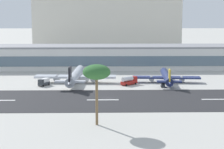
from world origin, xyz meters
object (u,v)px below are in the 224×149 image
distant_hotel_block (107,25)px  service_baggage_tug_2 (163,85)px  service_box_truck_0 (44,82)px  service_fuel_truck_1 (129,81)px  airliner_black_tail_gate_0 (75,76)px  airliner_gold_tail_gate_1 (167,77)px  terminal_building (114,57)px  palm_tree_1 (97,73)px

distant_hotel_block → service_baggage_tug_2: distant_hotel_block is taller
service_box_truck_0 → service_fuel_truck_1: 38.75m
airliner_black_tail_gate_0 → distant_hotel_block: bearing=-2.8°
airliner_black_tail_gate_0 → airliner_gold_tail_gate_1: bearing=-87.4°
distant_hotel_block → service_baggage_tug_2: size_ratio=37.18×
terminal_building → palm_tree_1: bearing=-93.8°
distant_hotel_block → airliner_black_tail_gate_0: size_ratio=2.54×
service_box_truck_0 → palm_tree_1: (24.95, -64.64, 13.72)m
service_box_truck_0 → service_baggage_tug_2: size_ratio=1.94×
airliner_gold_tail_gate_1 → service_box_truck_0: (-56.83, -6.63, -0.90)m
service_box_truck_0 → service_fuel_truck_1: service_fuel_truck_1 is taller
service_box_truck_0 → service_fuel_truck_1: bearing=120.5°
distant_hotel_block → airliner_black_tail_gate_0: (-16.72, -163.70, -18.62)m
airliner_gold_tail_gate_1 → service_box_truck_0: size_ratio=6.29×
distant_hotel_block → terminal_building: bearing=-88.6°
airliner_black_tail_gate_0 → service_box_truck_0: size_ratio=7.54×
distant_hotel_block → service_box_truck_0: 174.51m
airliner_black_tail_gate_0 → airliner_gold_tail_gate_1: 43.14m
airliner_black_tail_gate_0 → service_baggage_tug_2: size_ratio=14.62×
service_box_truck_0 → palm_tree_1: bearing=49.8°
distant_hotel_block → palm_tree_1: distant_hotel_block is taller
service_fuel_truck_1 → service_baggage_tug_2: service_fuel_truck_1 is taller
airliner_gold_tail_gate_1 → palm_tree_1: size_ratio=2.24×
service_box_truck_0 → service_baggage_tug_2: (53.43, -4.48, -0.74)m
distant_hotel_block → service_box_truck_0: bearing=-100.1°
airliner_black_tail_gate_0 → palm_tree_1: bearing=-168.0°
service_baggage_tug_2 → service_box_truck_0: bearing=-90.7°
distant_hotel_block → airliner_gold_tail_gate_1: (26.42, -164.04, -19.15)m
airliner_black_tail_gate_0 → service_box_truck_0: bearing=120.0°
palm_tree_1 → terminal_building: bearing=86.2°
airliner_black_tail_gate_0 → palm_tree_1: size_ratio=2.69×
airliner_gold_tail_gate_1 → service_fuel_truck_1: bearing=111.1°
service_baggage_tug_2 → airliner_black_tail_gate_0: bearing=-101.9°
airliner_black_tail_gate_0 → service_fuel_truck_1: (25.04, -5.77, -1.19)m
service_fuel_truck_1 → palm_tree_1: size_ratio=0.45×
terminal_building → service_fuel_truck_1: terminal_building is taller
service_box_truck_0 → palm_tree_1: size_ratio=0.36×
airliner_black_tail_gate_0 → service_box_truck_0: airliner_black_tail_gate_0 is taller
terminal_building → service_baggage_tug_2: bearing=-72.0°
airliner_gold_tail_gate_1 → service_baggage_tug_2: bearing=167.4°
airliner_black_tail_gate_0 → service_box_truck_0: (-13.69, -6.96, -1.43)m
terminal_building → service_baggage_tug_2: (20.36, -62.56, -5.73)m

